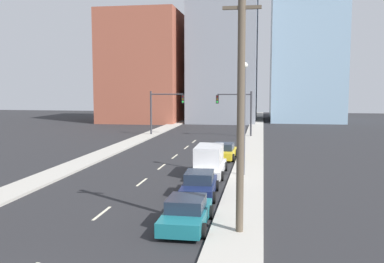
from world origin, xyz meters
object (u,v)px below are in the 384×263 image
(box_truck_white, at_px, (209,161))
(sedan_yellow, at_px, (224,152))
(street_lamp, at_px, (244,111))
(sedan_teal, at_px, (186,213))
(traffic_signal_left, at_px, (161,107))
(utility_pole_right_near, at_px, (241,112))
(sedan_navy, at_px, (199,185))
(traffic_signal_right, at_px, (240,107))

(box_truck_white, xyz_separation_m, sedan_yellow, (0.38, 7.40, -0.38))
(street_lamp, xyz_separation_m, sedan_teal, (-2.07, -11.41, -4.07))
(traffic_signal_left, bearing_deg, utility_pole_right_near, -71.46)
(utility_pole_right_near, relative_size, street_lamp, 1.29)
(utility_pole_right_near, bearing_deg, sedan_teal, 164.86)
(sedan_yellow, bearing_deg, sedan_navy, -88.62)
(traffic_signal_left, distance_m, sedan_navy, 32.26)
(sedan_teal, bearing_deg, sedan_yellow, 89.74)
(box_truck_white, bearing_deg, street_lamp, -2.71)
(traffic_signal_right, relative_size, street_lamp, 0.72)
(traffic_signal_right, distance_m, sedan_navy, 30.79)
(utility_pole_right_near, distance_m, sedan_teal, 5.33)
(sedan_teal, height_order, sedan_navy, sedan_navy)
(traffic_signal_right, relative_size, sedan_navy, 1.25)
(utility_pole_right_near, bearing_deg, traffic_signal_right, 93.00)
(utility_pole_right_near, xyz_separation_m, street_lamp, (-0.38, 12.07, -0.62))
(utility_pole_right_near, distance_m, sedan_navy, 8.19)
(traffic_signal_right, relative_size, sedan_yellow, 1.31)
(traffic_signal_left, distance_m, utility_pole_right_near, 38.84)
(sedan_teal, distance_m, box_truck_white, 11.51)
(traffic_signal_left, height_order, street_lamp, street_lamp)
(traffic_signal_right, bearing_deg, box_truck_white, -92.12)
(traffic_signal_left, xyz_separation_m, traffic_signal_right, (10.41, 0.00, 0.00))
(street_lamp, height_order, box_truck_white, street_lamp)
(box_truck_white, bearing_deg, utility_pole_right_near, -77.60)
(sedan_yellow, bearing_deg, box_truck_white, -90.65)
(sedan_yellow, bearing_deg, traffic_signal_left, 122.08)
(street_lamp, relative_size, box_truck_white, 1.41)
(utility_pole_right_near, height_order, street_lamp, utility_pole_right_near)
(street_lamp, xyz_separation_m, sedan_navy, (-2.29, -5.89, -4.03))
(traffic_signal_left, distance_m, box_truck_white, 26.56)
(street_lamp, distance_m, sedan_navy, 7.50)
(sedan_navy, bearing_deg, box_truck_white, 88.97)
(box_truck_white, distance_m, sedan_yellow, 7.42)
(traffic_signal_right, distance_m, box_truck_white, 24.82)
(sedan_teal, bearing_deg, sedan_navy, 91.97)
(street_lamp, bearing_deg, sedan_navy, -111.27)
(utility_pole_right_near, xyz_separation_m, box_truck_white, (-2.84, 12.16, -4.29))
(utility_pole_right_near, relative_size, sedan_yellow, 2.32)
(box_truck_white, bearing_deg, traffic_signal_right, 87.13)
(sedan_teal, bearing_deg, utility_pole_right_near, -15.43)
(utility_pole_right_near, xyz_separation_m, sedan_navy, (-2.67, 6.18, -4.65))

